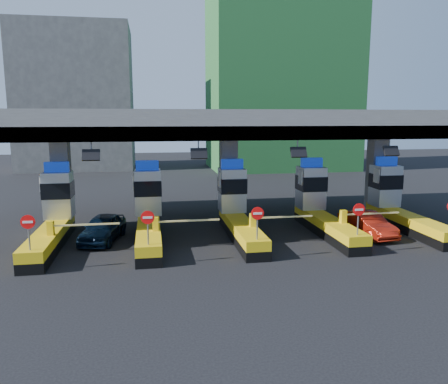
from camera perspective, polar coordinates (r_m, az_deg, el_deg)
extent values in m
plane|color=black|center=(25.10, 1.79, -5.56)|extent=(120.00, 120.00, 0.00)
cube|color=slate|center=(27.16, 0.60, 8.96)|extent=(28.00, 12.00, 1.50)
cube|color=#4C4C49|center=(21.59, 3.29, 7.68)|extent=(28.00, 0.60, 0.70)
cube|color=slate|center=(27.51, -20.38, 1.04)|extent=(1.00, 1.00, 5.50)
cube|color=slate|center=(27.44, 0.58, 1.63)|extent=(1.00, 1.00, 5.50)
cube|color=slate|center=(30.80, 19.24, 1.98)|extent=(1.00, 1.00, 5.50)
cylinder|color=slate|center=(21.25, -16.96, 5.62)|extent=(0.06, 0.06, 0.50)
cube|color=black|center=(21.08, -16.98, 4.63)|extent=(0.80, 0.38, 0.54)
cylinder|color=slate|center=(21.20, -3.37, 6.02)|extent=(0.06, 0.06, 0.50)
cube|color=black|center=(21.03, -3.30, 5.03)|extent=(0.80, 0.38, 0.54)
cylinder|color=slate|center=(22.30, 9.58, 6.08)|extent=(0.06, 0.06, 0.50)
cube|color=black|center=(22.14, 9.73, 5.14)|extent=(0.80, 0.38, 0.54)
cylinder|color=slate|center=(24.40, 20.81, 5.89)|extent=(0.06, 0.06, 0.50)
cube|color=black|center=(24.25, 21.00, 5.03)|extent=(0.80, 0.38, 0.54)
cube|color=black|center=(24.18, -21.77, -6.25)|extent=(1.20, 8.00, 0.50)
cube|color=#E5B70C|center=(24.05, -21.85, -5.10)|extent=(1.20, 8.00, 0.50)
cube|color=#9EA3A8|center=(26.42, -20.80, -0.31)|extent=(1.50, 1.50, 2.60)
cube|color=black|center=(26.35, -20.85, 0.32)|extent=(1.56, 1.56, 0.90)
cube|color=#0C2DBF|center=(26.20, -21.01, 3.09)|extent=(1.30, 0.35, 0.55)
cube|color=white|center=(26.19, -22.73, 1.03)|extent=(0.06, 0.70, 0.90)
cylinder|color=slate|center=(20.45, -24.11, -5.20)|extent=(0.07, 0.07, 1.30)
cylinder|color=red|center=(20.28, -24.25, -3.58)|extent=(0.60, 0.04, 0.60)
cube|color=white|center=(20.26, -24.27, -3.60)|extent=(0.42, 0.02, 0.10)
cube|color=#E5B70C|center=(22.70, -21.71, -4.39)|extent=(0.30, 0.35, 0.70)
cube|color=white|center=(22.38, -17.59, -4.09)|extent=(3.20, 0.08, 0.08)
cube|color=black|center=(23.61, -9.77, -6.06)|extent=(1.20, 8.00, 0.50)
cube|color=#E5B70C|center=(23.48, -9.81, -4.88)|extent=(1.20, 8.00, 0.50)
cube|color=#9EA3A8|center=(25.90, -9.90, -0.01)|extent=(1.50, 1.50, 2.60)
cube|color=black|center=(25.83, -9.92, 0.64)|extent=(1.56, 1.56, 0.90)
cube|color=#0C2DBF|center=(25.68, -10.00, 3.47)|extent=(1.30, 0.35, 0.55)
cube|color=white|center=(25.51, -11.74, 1.38)|extent=(0.06, 0.70, 0.90)
cylinder|color=slate|center=(19.77, -9.90, -4.97)|extent=(0.07, 0.07, 1.30)
cylinder|color=red|center=(19.60, -9.95, -3.30)|extent=(0.60, 0.04, 0.60)
cube|color=white|center=(19.58, -9.95, -3.31)|extent=(0.42, 0.02, 0.10)
cube|color=#E5B70C|center=(22.17, -8.95, -4.13)|extent=(0.30, 0.35, 0.70)
cube|color=white|center=(22.22, -4.69, -3.75)|extent=(3.20, 0.08, 0.08)
cube|color=black|center=(24.09, 2.26, -5.60)|extent=(1.20, 8.00, 0.50)
cube|color=#E5B70C|center=(23.96, 2.27, -4.45)|extent=(1.20, 8.00, 0.50)
cube|color=#9EA3A8|center=(26.34, 1.04, 0.30)|extent=(1.50, 1.50, 2.60)
cube|color=black|center=(26.27, 1.05, 0.94)|extent=(1.56, 1.56, 0.90)
cube|color=#0C2DBF|center=(26.12, 1.05, 3.72)|extent=(1.30, 0.35, 0.55)
cube|color=white|center=(25.80, -0.58, 1.67)|extent=(0.06, 0.70, 0.90)
cylinder|color=slate|center=(20.34, 4.36, -4.43)|extent=(0.07, 0.07, 1.30)
cylinder|color=red|center=(20.18, 4.41, -2.80)|extent=(0.60, 0.04, 0.60)
cube|color=white|center=(20.15, 4.42, -2.82)|extent=(0.42, 0.02, 0.10)
cube|color=#E5B70C|center=(22.76, 3.76, -3.67)|extent=(0.30, 0.35, 0.70)
cube|color=white|center=(23.17, 7.74, -3.25)|extent=(3.20, 0.08, 0.08)
cube|color=black|center=(25.56, 13.34, -4.96)|extent=(1.20, 8.00, 0.50)
cube|color=#E5B70C|center=(25.44, 13.38, -3.87)|extent=(1.20, 8.00, 0.50)
cube|color=#9EA3A8|center=(27.69, 11.27, 0.57)|extent=(1.50, 1.50, 2.60)
cube|color=black|center=(27.62, 11.30, 1.18)|extent=(1.56, 1.56, 0.90)
cube|color=#0C2DBF|center=(27.48, 11.38, 3.83)|extent=(1.30, 0.35, 0.55)
cube|color=white|center=(27.03, 9.96, 1.90)|extent=(0.06, 0.70, 0.90)
cylinder|color=slate|center=(22.06, 17.10, -3.72)|extent=(0.07, 0.07, 1.30)
cylinder|color=red|center=(21.91, 17.21, -2.21)|extent=(0.60, 0.04, 0.60)
cube|color=white|center=(21.89, 17.24, -2.23)|extent=(0.42, 0.02, 0.10)
cube|color=#E5B70C|center=(24.38, 15.29, -3.10)|extent=(0.30, 0.35, 0.70)
cube|color=white|center=(25.09, 18.73, -2.68)|extent=(3.20, 0.08, 0.08)
cube|color=black|center=(27.86, 22.89, -4.26)|extent=(1.20, 8.00, 0.50)
cube|color=#E5B70C|center=(27.75, 22.95, -3.26)|extent=(1.20, 8.00, 0.50)
cube|color=#9EA3A8|center=(29.82, 20.29, 0.80)|extent=(1.50, 1.50, 2.60)
cube|color=black|center=(29.77, 20.34, 1.37)|extent=(1.56, 1.56, 0.90)
cube|color=#0C2DBF|center=(29.64, 20.47, 3.82)|extent=(1.30, 0.35, 0.55)
cube|color=white|center=(29.08, 19.29, 2.04)|extent=(0.06, 0.70, 0.90)
cube|color=#E5B70C|center=(26.85, 25.03, -2.51)|extent=(0.30, 0.35, 0.70)
cube|color=#1E5926|center=(58.67, 7.46, 16.89)|extent=(18.00, 12.00, 28.00)
cube|color=#4C4C49|center=(60.49, -18.71, 11.50)|extent=(14.00, 10.00, 18.00)
imported|color=black|center=(24.52, -15.54, -4.56)|extent=(2.57, 4.47, 1.43)
imported|color=#9A1A0B|center=(25.95, 18.18, -4.01)|extent=(1.93, 4.22, 1.34)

